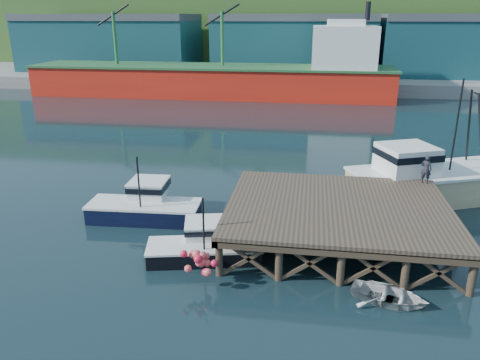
% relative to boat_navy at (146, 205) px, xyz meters
% --- Properties ---
extents(ground, '(300.00, 300.00, 0.00)m').
position_rel_boat_navy_xyz_m(ground, '(5.99, -1.30, -0.85)').
color(ground, black).
rests_on(ground, ground).
extents(wharf, '(12.00, 10.00, 2.62)m').
position_rel_boat_navy_xyz_m(wharf, '(11.49, -1.48, 1.09)').
color(wharf, brown).
rests_on(wharf, ground).
extents(far_quay, '(160.00, 40.00, 2.00)m').
position_rel_boat_navy_xyz_m(far_quay, '(5.99, 68.70, 0.15)').
color(far_quay, gray).
rests_on(far_quay, ground).
extents(warehouse_left, '(32.00, 16.00, 9.00)m').
position_rel_boat_navy_xyz_m(warehouse_left, '(-29.01, 63.70, 5.65)').
color(warehouse_left, '#16484B').
rests_on(warehouse_left, far_quay).
extents(warehouse_mid, '(28.00, 16.00, 9.00)m').
position_rel_boat_navy_xyz_m(warehouse_mid, '(5.99, 63.70, 5.65)').
color(warehouse_mid, '#16484B').
rests_on(warehouse_mid, far_quay).
extents(warehouse_right, '(30.00, 16.00, 9.00)m').
position_rel_boat_navy_xyz_m(warehouse_right, '(35.99, 63.70, 5.65)').
color(warehouse_right, '#16484B').
rests_on(warehouse_right, far_quay).
extents(cargo_ship, '(55.50, 10.00, 13.75)m').
position_rel_boat_navy_xyz_m(cargo_ship, '(-2.47, 46.70, 2.46)').
color(cargo_ship, red).
rests_on(cargo_ship, ground).
extents(hillside, '(220.00, 50.00, 22.00)m').
position_rel_boat_navy_xyz_m(hillside, '(5.99, 98.70, 10.15)').
color(hillside, '#2D511E').
rests_on(hillside, ground).
extents(boat_navy, '(6.88, 3.78, 4.23)m').
position_rel_boat_navy_xyz_m(boat_navy, '(0.00, 0.00, 0.00)').
color(boat_navy, black).
rests_on(boat_navy, ground).
extents(boat_black, '(6.15, 5.10, 3.60)m').
position_rel_boat_navy_xyz_m(boat_black, '(4.68, -4.32, -0.19)').
color(boat_black, black).
rests_on(boat_black, ground).
extents(trawler, '(12.89, 8.64, 8.14)m').
position_rel_boat_navy_xyz_m(trawler, '(18.33, 6.16, 0.82)').
color(trawler, '#CBB883').
rests_on(trawler, ground).
extents(dinghy, '(3.86, 3.27, 0.68)m').
position_rel_boat_navy_xyz_m(dinghy, '(13.53, -7.10, -0.51)').
color(dinghy, silver).
rests_on(dinghy, ground).
extents(dockworker, '(0.75, 0.65, 1.75)m').
position_rel_boat_navy_xyz_m(dockworker, '(16.89, 3.10, 2.15)').
color(dockworker, '#212129').
rests_on(dockworker, wharf).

